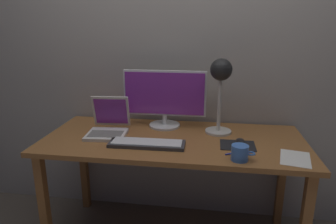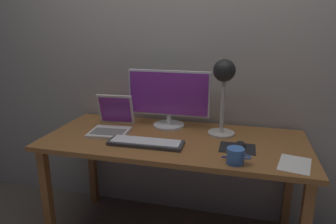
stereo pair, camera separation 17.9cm
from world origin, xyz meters
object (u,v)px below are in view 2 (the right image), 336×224
mouse (240,145)px  coffee_mug (236,156)px  pen (234,155)px  keyboard_main (146,143)px  desk_lamp (224,81)px  monitor (169,97)px  laptop (112,121)px

mouse → coffee_mug: 0.21m
mouse → pen: mouse is taller
keyboard_main → desk_lamp: size_ratio=0.92×
desk_lamp → mouse: bearing=-57.7°
monitor → pen: bearing=-40.6°
desk_lamp → keyboard_main: bearing=-145.5°
desk_lamp → pen: bearing=-73.6°
keyboard_main → pen: size_ratio=3.16×
mouse → desk_lamp: bearing=122.3°
monitor → desk_lamp: (0.36, -0.07, 0.14)m
laptop → pen: bearing=-15.2°
desk_lamp → pen: (0.09, -0.32, -0.34)m
coffee_mug → mouse: bearing=84.9°
coffee_mug → pen: size_ratio=0.89×
keyboard_main → mouse: bearing=9.1°
coffee_mug → laptop: bearing=159.5°
mouse → pen: 0.13m
keyboard_main → laptop: size_ratio=1.49×
monitor → coffee_mug: (0.47, -0.48, -0.17)m
desk_lamp → pen: 0.48m
coffee_mug → desk_lamp: bearing=104.6°
laptop → coffee_mug: bearing=-20.5°
monitor → mouse: monitor is taller
keyboard_main → mouse: (0.54, 0.09, 0.01)m
keyboard_main → desk_lamp: 0.60m
keyboard_main → coffee_mug: (0.52, -0.12, 0.03)m
laptop → pen: laptop is taller
keyboard_main → laptop: (-0.29, 0.18, 0.05)m
monitor → coffee_mug: size_ratio=4.48×
keyboard_main → pen: 0.51m
keyboard_main → desk_lamp: bearing=34.5°
laptop → mouse: 0.83m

